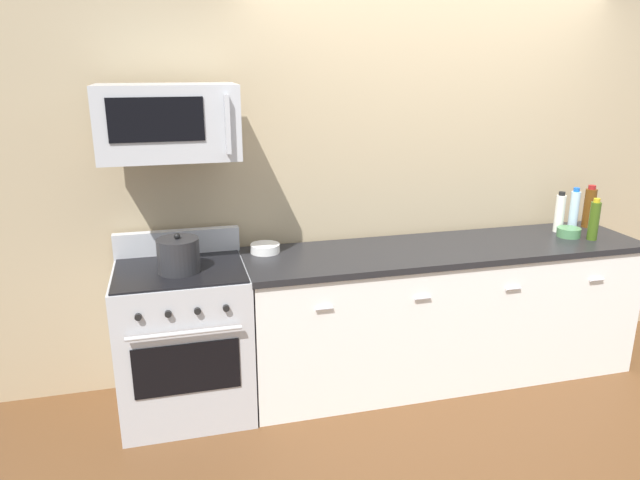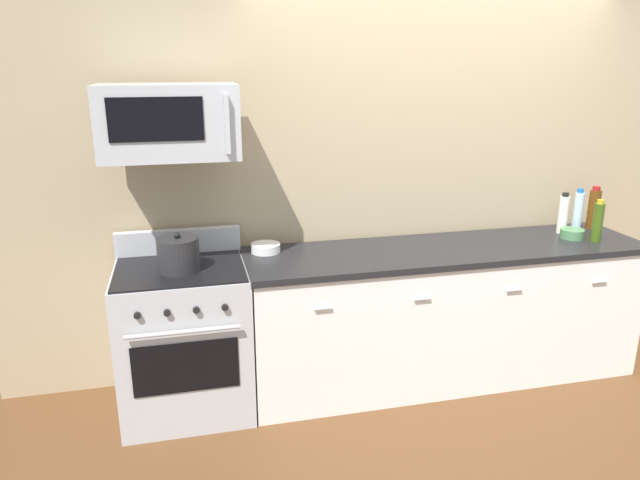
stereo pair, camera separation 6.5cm
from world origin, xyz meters
TOP-DOWN VIEW (x-y plane):
  - ground_plane at (0.00, 0.00)m, footprint 6.85×6.85m
  - back_wall at (0.00, 0.41)m, footprint 5.71×0.10m
  - counter_unit at (-0.00, -0.00)m, footprint 2.62×0.66m
  - range_oven at (-1.69, 0.00)m, footprint 0.76×0.69m
  - microwave at (-1.69, 0.05)m, footprint 0.74×0.44m
  - bottle_vinegar_white at (0.91, 0.13)m, footprint 0.07×0.07m
  - bottle_water_clear at (1.03, 0.14)m, footprint 0.06×0.06m
  - bottle_olive_oil at (1.01, -0.10)m, footprint 0.07×0.07m
  - bottle_wine_amber at (1.19, 0.18)m, footprint 0.08×0.08m
  - bowl_white_ceramic at (-1.16, 0.18)m, footprint 0.18×0.18m
  - bowl_green_glaze at (0.90, -0.00)m, footprint 0.16×0.16m
  - stockpot at (-1.69, -0.05)m, footprint 0.24×0.24m

SIDE VIEW (x-z plane):
  - ground_plane at x=0.00m, z-range 0.00..0.00m
  - counter_unit at x=0.00m, z-range 0.00..0.92m
  - range_oven at x=-1.69m, z-range -0.07..1.00m
  - bowl_white_ceramic at x=-1.16m, z-range 0.92..0.98m
  - bowl_green_glaze at x=0.90m, z-range 0.92..0.98m
  - stockpot at x=-1.69m, z-range 0.91..1.13m
  - bottle_olive_oil at x=1.01m, z-range 0.91..1.20m
  - bottle_vinegar_white at x=0.91m, z-range 0.91..1.20m
  - bottle_water_clear at x=1.03m, z-range 0.91..1.22m
  - bottle_wine_amber at x=1.19m, z-range 0.91..1.22m
  - back_wall at x=0.00m, z-range 0.00..2.70m
  - microwave at x=-1.69m, z-range 1.55..1.95m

